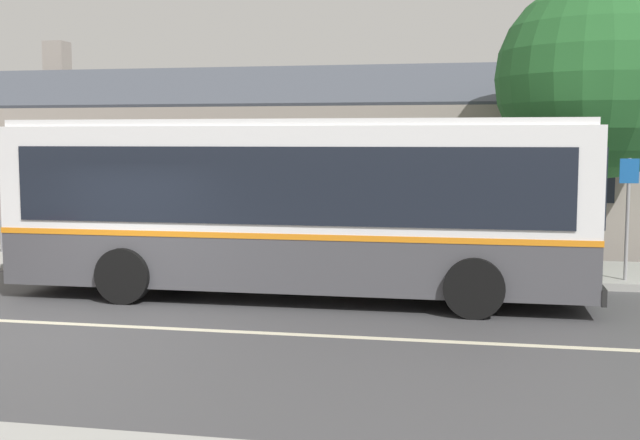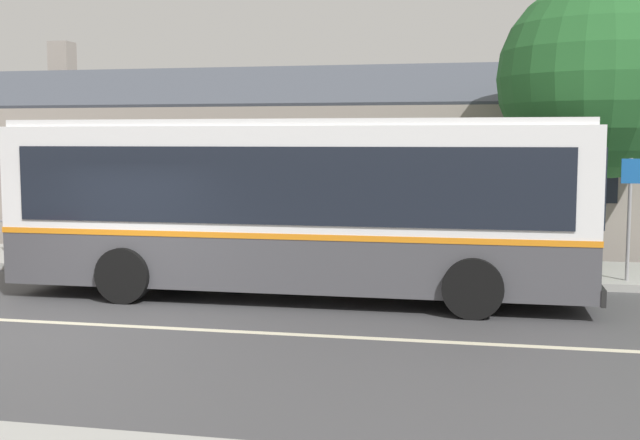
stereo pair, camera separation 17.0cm
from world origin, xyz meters
The scene contains 9 objects.
ground_plane centered at (0.00, 0.00, 0.00)m, with size 300.00×300.00×0.00m, color #424244.
sidewalk_far centered at (0.00, 6.00, 0.07)m, with size 60.00×3.00×0.15m, color #9E9E99.
lane_divider_stripe centered at (0.00, 0.00, 0.00)m, with size 60.00×0.16×0.01m, color beige.
community_building centered at (-0.75, 12.84, 1.99)m, with size 27.16×8.95×6.18m.
transit_bus centered at (2.65, 2.90, 1.75)m, with size 10.56×2.81×3.26m.
bench_by_building centered at (-3.24, 6.02, 0.56)m, with size 1.55×0.51×0.94m.
bench_down_street centered at (1.11, 5.43, 0.57)m, with size 1.70×0.51×0.94m.
street_tree_primary centered at (8.45, 6.67, 4.05)m, with size 4.31×4.31×6.37m.
bus_stop_sign centered at (8.80, 4.99, 1.64)m, with size 0.36×0.07×2.40m.
Camera 2 is at (6.02, -11.44, 2.91)m, focal length 45.00 mm.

